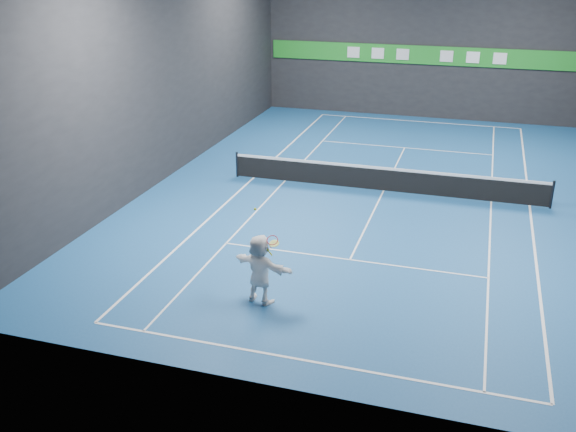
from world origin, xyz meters
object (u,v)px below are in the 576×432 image
(player, at_px, (260,269))
(tennis_ball, at_px, (255,209))
(tennis_racket, at_px, (272,242))
(tennis_net, at_px, (384,178))

(player, distance_m, tennis_ball, 1.67)
(player, bearing_deg, tennis_racket, -155.47)
(player, height_order, tennis_racket, tennis_racket)
(player, distance_m, tennis_racket, 0.88)
(tennis_ball, bearing_deg, player, -35.30)
(tennis_racket, bearing_deg, tennis_ball, 174.23)
(tennis_racket, bearing_deg, player, -171.85)
(tennis_net, bearing_deg, player, -100.63)
(tennis_ball, bearing_deg, tennis_net, 78.49)
(player, bearing_deg, tennis_ball, -18.93)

